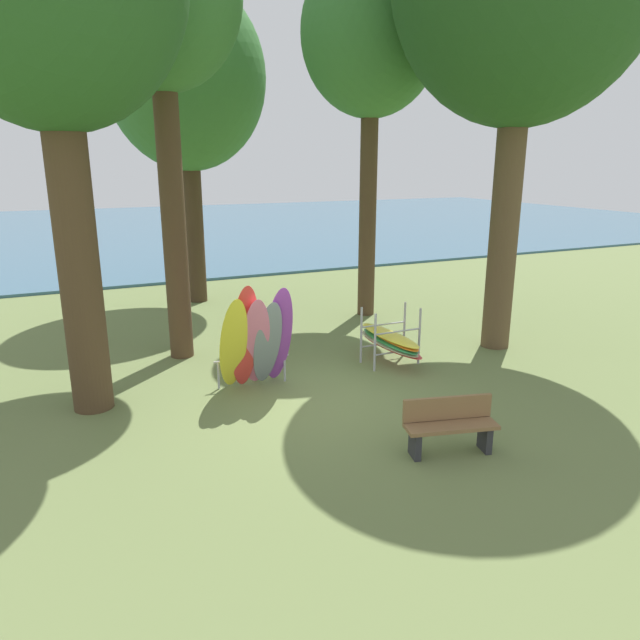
# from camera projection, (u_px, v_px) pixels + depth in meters

# --- Properties ---
(ground_plane) EXTENTS (80.00, 80.00, 0.00)m
(ground_plane) POSITION_uv_depth(u_px,v_px,m) (327.00, 402.00, 10.65)
(ground_plane) COLOR olive
(lake_water) EXTENTS (80.00, 36.00, 0.10)m
(lake_water) POSITION_uv_depth(u_px,v_px,m) (128.00, 230.00, 36.81)
(lake_water) COLOR #38607A
(lake_water) RESTS_ON ground
(tree_mid_behind) EXTENTS (3.65, 3.65, 9.55)m
(tree_mid_behind) POSITION_uv_depth(u_px,v_px,m) (371.00, 37.00, 14.80)
(tree_mid_behind) COLOR #4C3823
(tree_mid_behind) RESTS_ON ground
(tree_far_left_back) EXTENTS (3.28, 3.28, 9.36)m
(tree_far_left_back) POSITION_uv_depth(u_px,v_px,m) (159.00, 0.00, 11.23)
(tree_far_left_back) COLOR #4C3823
(tree_far_left_back) RESTS_ON ground
(tree_far_right_back) EXTENTS (4.59, 4.59, 9.25)m
(tree_far_right_back) POSITION_uv_depth(u_px,v_px,m) (186.00, 79.00, 16.58)
(tree_far_right_back) COLOR #42301E
(tree_far_right_back) RESTS_ON ground
(leaning_board_pile) EXTENTS (1.50, 1.11, 2.18)m
(leaning_board_pile) POSITION_uv_depth(u_px,v_px,m) (256.00, 341.00, 10.90)
(leaning_board_pile) COLOR yellow
(leaning_board_pile) RESTS_ON ground
(board_storage_rack) EXTENTS (1.15, 2.13, 1.25)m
(board_storage_rack) POSITION_uv_depth(u_px,v_px,m) (390.00, 340.00, 12.55)
(board_storage_rack) COLOR #9EA0A5
(board_storage_rack) RESTS_ON ground
(park_bench) EXTENTS (1.46, 0.74, 0.85)m
(park_bench) POSITION_uv_depth(u_px,v_px,m) (450.00, 424.00, 8.71)
(park_bench) COLOR #2D2D33
(park_bench) RESTS_ON ground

